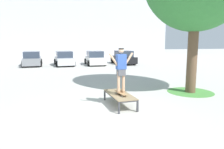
# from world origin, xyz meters

# --- Properties ---
(ground_plane) EXTENTS (120.00, 120.00, 0.00)m
(ground_plane) POSITION_xyz_m (0.00, 0.00, 0.00)
(ground_plane) COLOR #B7B5AD
(building_facade) EXTENTS (37.24, 4.00, 12.79)m
(building_facade) POSITION_xyz_m (-1.47, 33.09, 6.40)
(building_facade) COLOR silver
(building_facade) RESTS_ON ground
(skate_box) EXTENTS (0.96, 1.97, 0.46)m
(skate_box) POSITION_xyz_m (0.79, 0.64, 0.41)
(skate_box) COLOR #38383D
(skate_box) RESTS_ON ground
(skateboard) EXTENTS (0.34, 0.82, 0.09)m
(skateboard) POSITION_xyz_m (0.81, 0.49, 0.54)
(skateboard) COLOR #9E754C
(skateboard) RESTS_ON skate_box
(skater) EXTENTS (1.00, 0.34, 1.69)m
(skater) POSITION_xyz_m (0.81, 0.49, 1.53)
(skater) COLOR tan
(skater) RESTS_ON skateboard
(grass_patch_near_right) EXTENTS (2.24, 2.24, 0.01)m
(grass_patch_near_right) POSITION_xyz_m (4.76, 2.10, 0.00)
(grass_patch_near_right) COLOR #47893D
(grass_patch_near_right) RESTS_ON ground
(car_grey) EXTENTS (2.24, 4.35, 1.50)m
(car_grey) POSITION_xyz_m (-4.93, 16.04, 0.69)
(car_grey) COLOR slate
(car_grey) RESTS_ON ground
(car_silver) EXTENTS (2.33, 4.39, 1.50)m
(car_silver) POSITION_xyz_m (-1.66, 15.72, 0.69)
(car_silver) COLOR #B7BABF
(car_silver) RESTS_ON ground
(car_white) EXTENTS (2.08, 4.28, 1.50)m
(car_white) POSITION_xyz_m (1.61, 15.65, 0.69)
(car_white) COLOR silver
(car_white) RESTS_ON ground
(car_black) EXTENTS (2.27, 4.36, 1.50)m
(car_black) POSITION_xyz_m (4.88, 15.90, 0.69)
(car_black) COLOR black
(car_black) RESTS_ON ground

